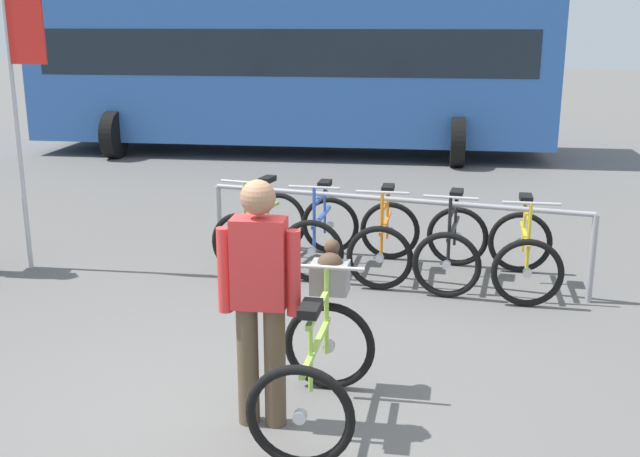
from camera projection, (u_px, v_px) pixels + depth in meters
ground_plane at (231, 417)px, 5.13m from camera, size 80.00×80.00×0.00m
bike_rack_rail at (392, 215)px, 7.66m from camera, size 3.90×0.35×0.88m
racked_bike_lime at (261, 228)px, 8.38m from camera, size 0.77×1.16×0.97m
racked_bike_blue at (321, 234)px, 8.16m from camera, size 0.73×1.15×0.98m
racked_bike_orange at (385, 240)px, 7.94m from camera, size 0.74×1.16×0.98m
racked_bike_black at (452, 246)px, 7.72m from camera, size 0.68×1.13×0.98m
racked_bike_yellow at (524, 253)px, 7.50m from camera, size 0.74×1.15×0.97m
featured_bicycle at (319, 348)px, 5.04m from camera, size 0.74×1.23×1.09m
person_with_featured_bike at (260, 294)px, 4.82m from camera, size 0.53×0.24×1.64m
bus_distant at (292, 64)px, 15.06m from camera, size 10.22×4.15×3.08m
banner_flag at (21, 56)px, 7.62m from camera, size 0.45×0.05×3.20m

